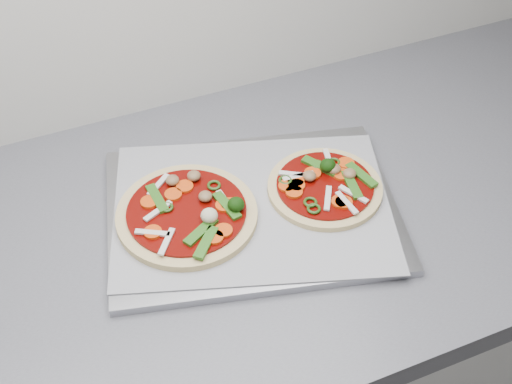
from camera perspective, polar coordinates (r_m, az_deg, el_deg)
name	(u,v)px	position (r m, az deg, el deg)	size (l,w,h in m)	color
base_cabinet	(282,376)	(1.42, 2.10, -14.50)	(3.60, 0.60, 0.86)	silver
countertop	(290,215)	(1.06, 2.73, -1.83)	(3.60, 0.60, 0.04)	slate
baking_tray	(252,210)	(1.02, -0.31, -1.47)	(0.41, 0.30, 0.01)	#9A9BA0
parchment	(252,206)	(1.02, -0.31, -1.17)	(0.39, 0.29, 0.00)	#939399
pizza_left	(189,213)	(1.00, -5.42, -1.69)	(0.27, 0.27, 0.03)	#D2B778
pizza_right	(325,185)	(1.04, 5.56, 0.53)	(0.21, 0.21, 0.03)	#D2B778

